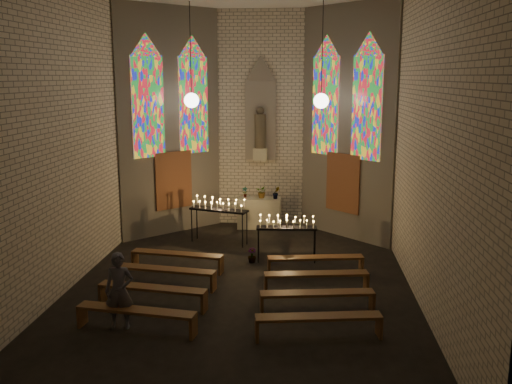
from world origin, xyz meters
TOP-DOWN VIEW (x-y plane):
  - floor at (0.00, 0.00)m, footprint 12.00×12.00m
  - room at (-0.00, 3.37)m, footprint 8.22×12.43m
  - altar at (0.00, 5.45)m, footprint 1.40×0.60m
  - flower_vase_left at (-0.48, 5.55)m, footprint 0.18×0.13m
  - flower_vase_center at (0.09, 5.47)m, footprint 0.46×0.43m
  - flower_vase_right at (0.55, 5.37)m, footprint 0.27×0.25m
  - aisle_flower_pot at (0.09, 1.88)m, footprint 0.22×0.22m
  - votive_stand_left at (-1.05, 3.60)m, footprint 1.82×0.92m
  - votive_stand_right at (1.01, 2.07)m, footprint 1.63×0.48m
  - pew_left_0 at (-1.77, 1.10)m, footprint 2.43×0.69m
  - pew_right_0 at (1.77, 1.10)m, footprint 2.43×0.69m
  - pew_left_1 at (-1.77, -0.10)m, footprint 2.43×0.69m
  - pew_right_1 at (1.77, -0.10)m, footprint 2.43×0.69m
  - pew_left_2 at (-1.77, -1.30)m, footprint 2.43×0.69m
  - pew_right_2 at (1.77, -1.30)m, footprint 2.43×0.69m
  - pew_left_3 at (-1.77, -2.50)m, footprint 2.43×0.69m
  - pew_right_3 at (1.77, -2.50)m, footprint 2.43×0.69m
  - visitor at (-2.13, -2.36)m, footprint 0.60×0.42m

SIDE VIEW (x-z plane):
  - floor at x=0.00m, z-range 0.00..0.00m
  - aisle_flower_pot at x=0.09m, z-range 0.00..0.40m
  - pew_left_0 at x=-1.77m, z-range 0.14..0.61m
  - pew_right_0 at x=1.77m, z-range 0.14..0.61m
  - pew_left_1 at x=-1.77m, z-range 0.14..0.61m
  - pew_right_1 at x=1.77m, z-range 0.14..0.61m
  - pew_left_2 at x=-1.77m, z-range 0.14..0.61m
  - pew_right_2 at x=1.77m, z-range 0.14..0.61m
  - pew_left_3 at x=-1.77m, z-range 0.14..0.61m
  - pew_right_3 at x=1.77m, z-range 0.14..0.61m
  - altar at x=0.00m, z-range 0.00..1.00m
  - visitor at x=-2.13m, z-range 0.00..1.54m
  - votive_stand_right at x=1.01m, z-range 0.42..1.61m
  - votive_stand_left at x=-1.05m, z-range 0.47..1.77m
  - flower_vase_left at x=-0.48m, z-range 1.00..1.34m
  - flower_vase_right at x=0.55m, z-range 1.00..1.41m
  - flower_vase_center at x=0.09m, z-range 1.00..1.42m
  - room at x=0.00m, z-range 0.21..7.22m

